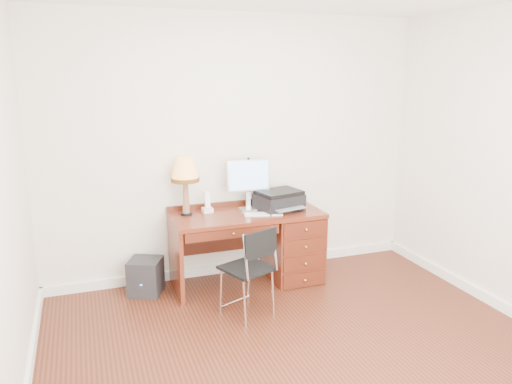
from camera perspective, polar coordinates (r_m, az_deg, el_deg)
name	(u,v)px	position (r m, az deg, el deg)	size (l,w,h in m)	color
ground	(304,353)	(4.09, 5.54, -17.80)	(4.00, 4.00, 0.00)	#3A170D
room_shell	(275,311)	(4.57, 2.13, -13.42)	(4.00, 4.00, 4.00)	silver
desk	(276,241)	(5.20, 2.34, -5.63)	(1.50, 0.67, 0.75)	maroon
monitor	(248,178)	(5.05, -0.86, 1.59)	(0.45, 0.15, 0.51)	silver
keyboard	(263,214)	(4.92, 0.84, -2.54)	(0.37, 0.11, 0.01)	white
mouse_pad	(293,208)	(5.11, 4.22, -1.88)	(0.22, 0.22, 0.04)	black
printer	(279,200)	(5.10, 2.64, -0.92)	(0.51, 0.43, 0.20)	black
leg_lamp	(185,173)	(4.87, -8.11, 2.11)	(0.28, 0.28, 0.57)	black
phone	(207,206)	(5.02, -5.59, -1.63)	(0.10, 0.10, 0.21)	white
pen_cup	(258,204)	(5.13, 0.19, -1.34)	(0.08, 0.08, 0.10)	black
chair	(249,264)	(4.38, -0.82, -8.21)	(0.51, 0.51, 0.82)	black
equipment_box	(146,276)	(5.07, -12.49, -9.38)	(0.30, 0.30, 0.35)	black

